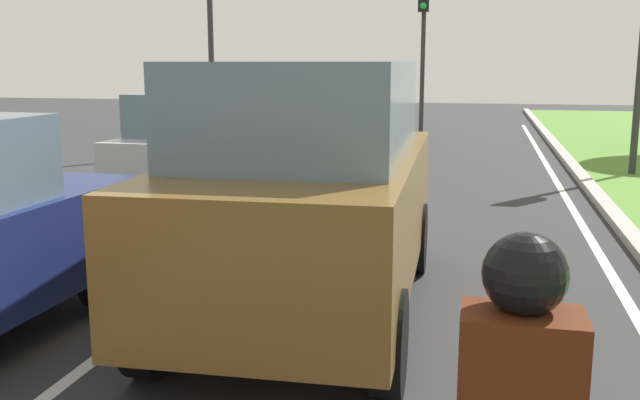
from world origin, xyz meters
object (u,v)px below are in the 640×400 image
object	(u,v)px
traffic_light_far_median	(423,27)
car_hatchback_far	(195,146)
rider_person	(519,392)
traffic_light_overhead_left	(208,10)
car_suv_ahead	(309,189)

from	to	relation	value
traffic_light_far_median	car_hatchback_far	bearing A→B (deg)	-103.96
rider_person	traffic_light_overhead_left	xyz separation A→B (m)	(-6.83, 14.76, 2.34)
rider_person	traffic_light_far_median	distance (m)	20.64
traffic_light_far_median	car_suv_ahead	bearing A→B (deg)	-88.55
traffic_light_overhead_left	traffic_light_far_median	size ratio (longest dim) A/B	1.09
car_hatchback_far	rider_person	world-z (taller)	car_hatchback_far
traffic_light_far_median	traffic_light_overhead_left	bearing A→B (deg)	-130.11
rider_person	traffic_light_far_median	xyz separation A→B (m)	(-2.07, 20.42, 2.12)
car_suv_ahead	traffic_light_far_median	xyz separation A→B (m)	(-0.42, 16.65, 2.15)
traffic_light_overhead_left	car_hatchback_far	bearing A→B (deg)	-71.38
car_suv_ahead	traffic_light_overhead_left	xyz separation A→B (m)	(-5.19, 10.99, 2.37)
car_suv_ahead	car_hatchback_far	bearing A→B (deg)	119.92
car_hatchback_far	rider_person	distance (m)	10.28
traffic_light_overhead_left	traffic_light_far_median	bearing A→B (deg)	49.89
traffic_light_overhead_left	traffic_light_far_median	world-z (taller)	traffic_light_overhead_left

